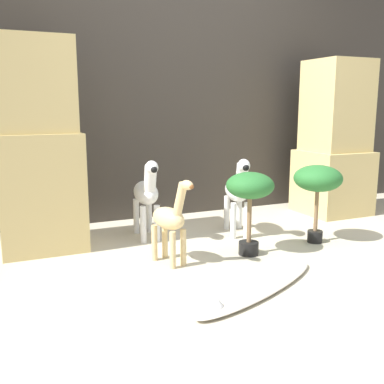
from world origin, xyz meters
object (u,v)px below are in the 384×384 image
at_px(zebra_left, 147,193).
at_px(giraffe_figurine, 170,220).
at_px(potted_palm_front, 318,181).
at_px(surfboard, 258,287).
at_px(potted_palm_back, 250,191).
at_px(zebra_right, 238,191).

bearing_deg(zebra_left, giraffe_figurine, -93.87).
bearing_deg(potted_palm_front, zebra_left, 151.79).
bearing_deg(surfboard, potted_palm_back, 63.97).
relative_size(zebra_left, potted_palm_back, 1.09).
bearing_deg(surfboard, giraffe_figurine, 115.52).
distance_m(potted_palm_front, surfboard, 1.18).
bearing_deg(giraffe_figurine, zebra_right, 29.54).
xyz_separation_m(zebra_left, potted_palm_back, (0.53, -0.66, 0.09)).
height_order(zebra_left, potted_palm_front, zebra_left).
bearing_deg(potted_palm_back, zebra_left, 128.70).
distance_m(zebra_right, zebra_left, 0.73).
height_order(zebra_right, potted_palm_front, zebra_right).
xyz_separation_m(zebra_right, potted_palm_back, (-0.17, -0.47, 0.09)).
distance_m(zebra_right, potted_palm_front, 0.63).
height_order(potted_palm_front, potted_palm_back, potted_palm_front).
distance_m(giraffe_figurine, potted_palm_front, 1.20).
xyz_separation_m(zebra_right, potted_palm_front, (0.45, -0.43, 0.11)).
xyz_separation_m(zebra_right, surfboard, (-0.45, -1.04, -0.34)).
distance_m(zebra_right, potted_palm_back, 0.51).
bearing_deg(zebra_left, zebra_right, -15.14).
xyz_separation_m(potted_palm_back, surfboard, (-0.28, -0.57, -0.43)).
distance_m(zebra_right, giraffe_figurine, 0.86).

